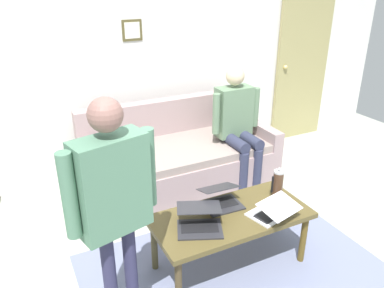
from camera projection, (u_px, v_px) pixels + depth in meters
The scene contains 12 objects.
ground_plane at pixel (243, 284), 2.88m from camera, with size 7.68×7.68×0.00m, color #A8AD9F.
area_rug at pixel (235, 271), 2.99m from camera, with size 2.25×1.52×0.01m, color slate.
back_wall at pixel (136, 52), 4.13m from camera, with size 7.04×0.11×2.70m.
interior_door at pixel (302, 64), 5.11m from camera, with size 0.82×0.09×2.05m.
couch at pixel (179, 160), 4.10m from camera, with size 1.95×0.93×0.88m.
coffee_table at pixel (231, 220), 2.90m from camera, with size 1.20×0.56×0.47m.
laptop_left at pixel (272, 211), 2.84m from camera, with size 0.36×0.37×0.14m.
laptop_center at pixel (199, 221), 2.73m from camera, with size 0.42×0.43×0.14m.
laptop_right at pixel (221, 199), 3.00m from camera, with size 0.30×0.32×0.16m.
french_press at pixel (278, 183), 3.09m from camera, with size 0.10×0.08×0.25m.
person_standing at pixel (113, 197), 2.10m from camera, with size 0.56×0.27×1.57m.
person_seated at pixel (237, 121), 3.97m from camera, with size 0.55×0.51×1.28m.
Camera 1 is at (1.33, 1.80, 2.12)m, focal length 35.96 mm.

